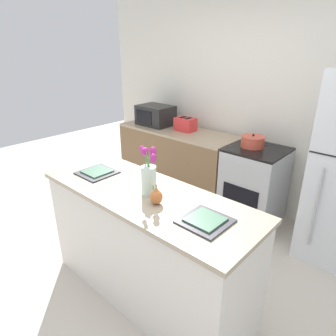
# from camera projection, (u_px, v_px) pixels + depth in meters

# --- Properties ---
(ground_plane) EXTENTS (10.00, 10.00, 0.00)m
(ground_plane) POSITION_uv_depth(u_px,v_px,m) (149.00, 291.00, 2.58)
(ground_plane) COLOR beige
(back_wall) EXTENTS (5.20, 0.08, 2.70)m
(back_wall) POSITION_uv_depth(u_px,v_px,m) (270.00, 102.00, 3.43)
(back_wall) COLOR silver
(back_wall) RESTS_ON ground_plane
(kitchen_island) EXTENTS (1.80, 0.66, 0.95)m
(kitchen_island) POSITION_uv_depth(u_px,v_px,m) (147.00, 245.00, 2.40)
(kitchen_island) COLOR silver
(kitchen_island) RESTS_ON ground_plane
(back_counter) EXTENTS (1.68, 0.60, 0.91)m
(back_counter) POSITION_uv_depth(u_px,v_px,m) (177.00, 162.00, 4.16)
(back_counter) COLOR brown
(back_counter) RESTS_ON ground_plane
(stove_range) EXTENTS (0.60, 0.61, 0.91)m
(stove_range) POSITION_uv_depth(u_px,v_px,m) (253.00, 186.00, 3.44)
(stove_range) COLOR #B2B5B7
(stove_range) RESTS_ON ground_plane
(flower_vase) EXTENTS (0.16, 0.13, 0.37)m
(flower_vase) POSITION_uv_depth(u_px,v_px,m) (149.00, 176.00, 2.14)
(flower_vase) COLOR silver
(flower_vase) RESTS_ON kitchen_island
(pear_figurine) EXTENTS (0.09, 0.09, 0.15)m
(pear_figurine) POSITION_uv_depth(u_px,v_px,m) (156.00, 196.00, 2.04)
(pear_figurine) COLOR #C66B33
(pear_figurine) RESTS_ON kitchen_island
(plate_setting_left) EXTENTS (0.29, 0.29, 0.02)m
(plate_setting_left) POSITION_uv_depth(u_px,v_px,m) (97.00, 172.00, 2.54)
(plate_setting_left) COLOR #333338
(plate_setting_left) RESTS_ON kitchen_island
(plate_setting_right) EXTENTS (0.29, 0.29, 0.02)m
(plate_setting_right) POSITION_uv_depth(u_px,v_px,m) (205.00, 221.00, 1.84)
(plate_setting_right) COLOR #333338
(plate_setting_right) RESTS_ON kitchen_island
(toaster) EXTENTS (0.28, 0.18, 0.17)m
(toaster) POSITION_uv_depth(u_px,v_px,m) (185.00, 124.00, 3.91)
(toaster) COLOR red
(toaster) RESTS_ON back_counter
(cooking_pot) EXTENTS (0.26, 0.26, 0.15)m
(cooking_pot) POSITION_uv_depth(u_px,v_px,m) (253.00, 141.00, 3.29)
(cooking_pot) COLOR #CC4C38
(cooking_pot) RESTS_ON stove_range
(microwave) EXTENTS (0.48, 0.37, 0.27)m
(microwave) POSITION_uv_depth(u_px,v_px,m) (155.00, 115.00, 4.18)
(microwave) COLOR black
(microwave) RESTS_ON back_counter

